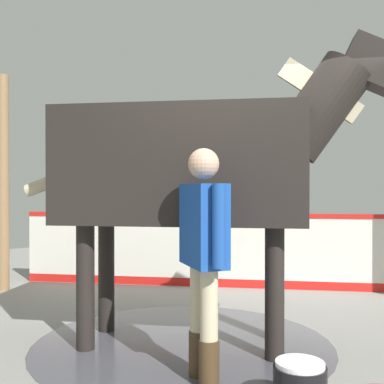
% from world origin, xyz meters
% --- Properties ---
extents(ground_plane, '(16.00, 16.00, 0.02)m').
position_xyz_m(ground_plane, '(0.00, 0.00, -0.01)').
color(ground_plane, gray).
extents(wet_patch, '(2.72, 2.72, 0.00)m').
position_xyz_m(wet_patch, '(0.36, -0.14, 0.00)').
color(wet_patch, '#4C4C54').
rests_on(wet_patch, ground).
extents(barrier_wall, '(3.89, 4.14, 1.06)m').
position_xyz_m(barrier_wall, '(-1.48, -1.88, 0.49)').
color(barrier_wall, silver).
rests_on(barrier_wall, ground).
extents(roof_post_far, '(0.16, 0.16, 2.99)m').
position_xyz_m(roof_post_far, '(0.95, -3.49, 1.49)').
color(roof_post_far, olive).
rests_on(roof_post_far, ground).
extents(horse, '(2.58, 2.71, 2.74)m').
position_xyz_m(horse, '(0.28, -0.06, 1.62)').
color(horse, black).
rests_on(horse, ground).
extents(handler, '(0.37, 0.65, 1.71)m').
position_xyz_m(handler, '(0.75, 0.63, 0.99)').
color(handler, '#47331E').
rests_on(handler, ground).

